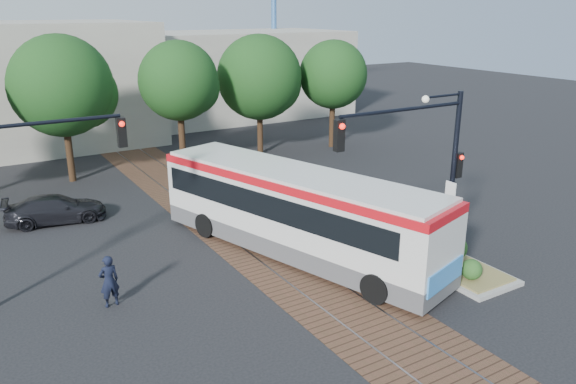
% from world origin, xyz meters
% --- Properties ---
extents(ground, '(120.00, 120.00, 0.00)m').
position_xyz_m(ground, '(0.00, 0.00, 0.00)').
color(ground, black).
rests_on(ground, ground).
extents(trackbed, '(3.60, 40.00, 0.02)m').
position_xyz_m(trackbed, '(0.00, 4.00, 0.01)').
color(trackbed, '#513325').
rests_on(trackbed, ground).
extents(tree_row, '(26.40, 5.60, 7.67)m').
position_xyz_m(tree_row, '(1.21, 16.42, 4.85)').
color(tree_row, '#382314').
rests_on(tree_row, ground).
extents(warehouses, '(40.00, 13.00, 8.00)m').
position_xyz_m(warehouses, '(-0.53, 28.75, 3.81)').
color(warehouses, '#ADA899').
rests_on(warehouses, ground).
extents(city_bus, '(5.97, 12.24, 3.22)m').
position_xyz_m(city_bus, '(0.74, 2.64, 1.80)').
color(city_bus, '#4C4B4E').
rests_on(city_bus, ground).
extents(traffic_island, '(2.20, 5.20, 1.13)m').
position_xyz_m(traffic_island, '(4.82, -0.90, 0.33)').
color(traffic_island, gray).
rests_on(traffic_island, ground).
extents(signal_pole_main, '(5.49, 0.46, 6.00)m').
position_xyz_m(signal_pole_main, '(3.86, -0.81, 4.16)').
color(signal_pole_main, black).
rests_on(signal_pole_main, ground).
extents(signal_pole_left, '(4.99, 0.34, 6.00)m').
position_xyz_m(signal_pole_left, '(-8.37, 4.00, 3.86)').
color(signal_pole_left, black).
rests_on(signal_pole_left, ground).
extents(officer, '(0.65, 0.47, 1.69)m').
position_xyz_m(officer, '(-6.26, 2.27, 0.85)').
color(officer, black).
rests_on(officer, ground).
extents(parked_car, '(4.34, 2.28, 1.20)m').
position_xyz_m(parked_car, '(-6.37, 10.79, 0.60)').
color(parked_car, black).
rests_on(parked_car, ground).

